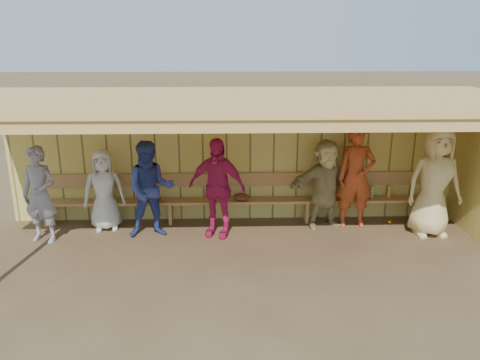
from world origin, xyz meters
name	(u,v)px	position (x,y,z in m)	size (l,w,h in m)	color
ground	(241,245)	(0.00, 0.00, 0.00)	(90.00, 90.00, 0.00)	brown
player_a	(40,195)	(-3.38, 0.29, 0.84)	(0.61, 0.40, 1.68)	gray
player_b	(104,190)	(-2.44, 0.81, 0.75)	(0.73, 0.47, 1.49)	silver
player_c	(151,190)	(-1.55, 0.46, 0.86)	(0.83, 0.65, 1.72)	navy
player_d	(217,188)	(-0.40, 0.46, 0.88)	(1.03, 0.43, 1.76)	#C71F59
player_f	(325,184)	(1.58, 0.81, 0.82)	(1.53, 0.49, 1.65)	tan
player_g	(356,177)	(2.13, 0.81, 0.95)	(0.69, 0.45, 1.89)	#A9401B
player_h	(434,182)	(3.38, 0.36, 0.98)	(0.95, 0.62, 1.95)	#E1C97E
dugout_structure	(262,139)	(0.39, 0.69, 1.69)	(8.80, 3.20, 2.50)	#D8C25C
bench	(239,195)	(0.00, 1.12, 0.53)	(7.60, 0.34, 0.93)	tan
dugout_equipment	(217,199)	(-0.42, 0.99, 0.49)	(6.33, 0.62, 0.80)	orange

